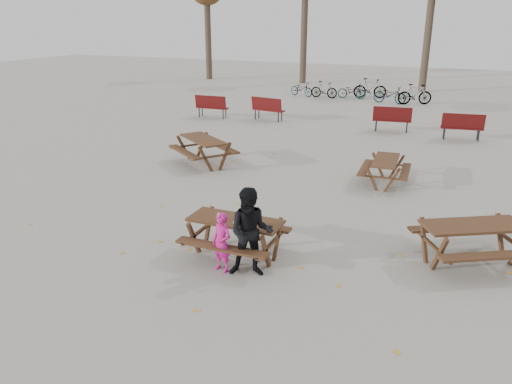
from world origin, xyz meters
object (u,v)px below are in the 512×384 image
at_px(picnic_table_north, 204,151).
at_px(adult, 251,233).
at_px(main_picnic_table, 235,228).
at_px(child, 222,243).
at_px(food_tray, 239,223).
at_px(picnic_table_east, 471,244).
at_px(picnic_table_far, 385,171).
at_px(soda_bottle, 219,218).

bearing_deg(picnic_table_north, adult, -18.91).
bearing_deg(picnic_table_north, main_picnic_table, -20.15).
height_order(main_picnic_table, child, child).
distance_m(food_tray, child, 0.53).
distance_m(main_picnic_table, picnic_table_east, 4.43).
relative_size(picnic_table_east, picnic_table_north, 0.97).
bearing_deg(child, picnic_table_far, 89.40).
relative_size(food_tray, picnic_table_north, 0.09).
relative_size(food_tray, child, 0.16).
height_order(soda_bottle, picnic_table_east, soda_bottle).
relative_size(soda_bottle, child, 0.15).
xyz_separation_m(picnic_table_east, picnic_table_far, (-2.29, 4.19, -0.05)).
bearing_deg(adult, main_picnic_table, 116.48).
relative_size(main_picnic_table, adult, 1.09).
height_order(food_tray, soda_bottle, soda_bottle).
bearing_deg(soda_bottle, main_picnic_table, 40.78).
distance_m(main_picnic_table, child, 0.62).
distance_m(food_tray, picnic_table_north, 6.69).
relative_size(soda_bottle, picnic_table_far, 0.10).
distance_m(soda_bottle, adult, 0.88).
bearing_deg(picnic_table_far, picnic_table_east, -154.49).
distance_m(main_picnic_table, picnic_table_north, 6.47).
bearing_deg(picnic_table_north, soda_bottle, -22.98).
xyz_separation_m(main_picnic_table, picnic_table_far, (1.89, 5.65, -0.24)).
bearing_deg(adult, picnic_table_north, 106.18).
bearing_deg(picnic_table_far, main_picnic_table, 158.34).
height_order(food_tray, picnic_table_far, food_tray).
bearing_deg(main_picnic_table, picnic_table_north, 124.27).
distance_m(main_picnic_table, food_tray, 0.29).
height_order(main_picnic_table, picnic_table_far, main_picnic_table).
xyz_separation_m(food_tray, adult, (0.42, -0.40, 0.03)).
bearing_deg(soda_bottle, picnic_table_east, 20.71).
xyz_separation_m(soda_bottle, picnic_table_east, (4.42, 1.67, -0.44)).
xyz_separation_m(main_picnic_table, picnic_table_north, (-3.64, 5.35, -0.17)).
height_order(adult, picnic_table_east, adult).
relative_size(food_tray, soda_bottle, 1.06).
bearing_deg(picnic_table_far, adult, 164.76).
relative_size(child, picnic_table_north, 0.58).
bearing_deg(picnic_table_east, child, 176.25).
bearing_deg(food_tray, main_picnic_table, 133.01).
bearing_deg(child, picnic_table_east, 42.59).
bearing_deg(child, food_tray, 91.14).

